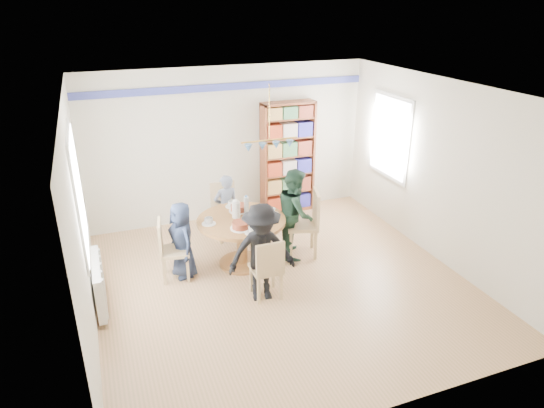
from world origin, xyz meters
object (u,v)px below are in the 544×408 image
dining_table (242,231)px  chair_far (225,208)px  chair_near (268,267)px  person_right (295,213)px  chair_left (169,247)px  person_far (226,208)px  person_left (182,240)px  person_near (262,253)px  chair_right (308,220)px  radiator (99,283)px  bookshelf (288,159)px

dining_table → chair_far: 1.00m
chair_near → person_right: size_ratio=0.63×
chair_left → person_far: size_ratio=0.79×
person_left → person_right: bearing=77.5°
chair_far → person_near: size_ratio=0.69×
chair_right → dining_table: bearing=177.2°
chair_right → person_right: bearing=159.0°
chair_far → person_right: bearing=-49.4°
chair_right → chair_far: (-1.03, 1.05, -0.06)m
person_near → chair_right: bearing=46.7°
chair_left → chair_near: 1.48m
chair_near → person_near: person_near is taller
chair_left → person_far: 1.40m
radiator → person_near: person_near is taller
radiator → person_near: bearing=-15.2°
dining_table → chair_near: size_ratio=1.48×
person_right → chair_far: bearing=59.9°
chair_left → chair_near: (1.12, -0.97, -0.02)m
person_near → bookshelf: bearing=67.9°
chair_near → person_right: (0.82, 1.01, 0.22)m
dining_table → person_right: person_right is taller
chair_far → chair_right: bearing=-45.7°
chair_right → chair_far: 1.47m
dining_table → chair_near: (0.04, -0.99, -0.07)m
bookshelf → person_far: bearing=-150.7°
person_far → person_near: bearing=83.3°
person_far → person_right: bearing=130.0°
person_right → person_left: bearing=109.9°
dining_table → person_near: 0.96m
chair_right → person_left: person_left is taller
chair_right → chair_far: bearing=134.3°
chair_left → person_near: (1.05, -0.92, 0.18)m
chair_left → person_right: size_ratio=0.65×
person_right → person_near: 1.31m
chair_left → chair_right: bearing=-0.8°
person_right → dining_table: bearing=110.6°
person_left → dining_table: bearing=76.8°
bookshelf → person_left: bearing=-144.3°
person_right → person_near: bearing=156.7°
chair_left → chair_far: size_ratio=0.97×
dining_table → chair_right: 1.05m
dining_table → chair_right: (1.05, -0.05, 0.02)m
person_left → bookshelf: 2.85m
dining_table → bookshelf: (1.41, 1.64, 0.45)m
person_near → chair_left: bearing=145.6°
radiator → chair_right: chair_right is taller
radiator → chair_near: (2.09, -0.60, 0.13)m
dining_table → chair_left: size_ratio=1.44×
dining_table → person_far: bearing=89.4°
chair_left → person_far: (1.09, 0.88, 0.07)m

